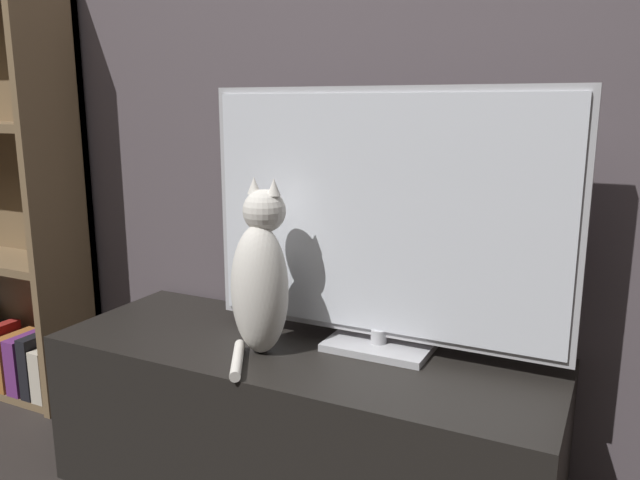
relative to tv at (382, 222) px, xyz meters
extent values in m
cube|color=#564C51|center=(-0.20, 0.21, 0.49)|extent=(4.80, 0.05, 2.60)
cube|color=black|center=(-0.20, -0.09, -0.59)|extent=(1.41, 0.51, 0.46)
cube|color=#B7B7BC|center=(0.00, 0.00, -0.35)|extent=(0.29, 0.17, 0.02)
cylinder|color=#B7B7BC|center=(0.00, 0.00, -0.32)|extent=(0.04, 0.04, 0.04)
cube|color=#B7B7BC|center=(0.00, 0.00, 0.02)|extent=(1.00, 0.02, 0.66)
cube|color=white|center=(0.00, -0.01, 0.02)|extent=(0.97, 0.01, 0.63)
ellipsoid|color=silver|center=(-0.28, -0.16, -0.18)|extent=(0.17, 0.15, 0.35)
ellipsoid|color=black|center=(-0.28, -0.11, -0.20)|extent=(0.09, 0.05, 0.19)
sphere|color=silver|center=(-0.28, -0.13, 0.03)|extent=(0.12, 0.12, 0.11)
cone|color=silver|center=(-0.31, -0.13, 0.09)|extent=(0.04, 0.04, 0.04)
cone|color=silver|center=(-0.25, -0.13, 0.09)|extent=(0.04, 0.04, 0.04)
cylinder|color=silver|center=(-0.29, -0.26, -0.34)|extent=(0.13, 0.20, 0.03)
cube|color=brown|center=(-1.24, 0.04, -0.03)|extent=(0.03, 0.28, 1.56)
cube|color=brown|center=(-1.60, 0.16, -0.03)|extent=(0.74, 0.03, 1.56)
cube|color=brown|center=(-1.60, 0.04, -0.80)|extent=(0.68, 0.25, 0.03)
cube|color=maroon|center=(-1.57, 0.01, -0.69)|extent=(0.05, 0.19, 0.18)
cube|color=#AD662D|center=(-1.51, 0.00, -0.68)|extent=(0.05, 0.18, 0.21)
cube|color=#6B2D75|center=(-1.44, 0.01, -0.67)|extent=(0.06, 0.20, 0.22)
cube|color=black|center=(-1.37, 0.01, -0.66)|extent=(0.05, 0.18, 0.24)
cube|color=beige|center=(-1.30, 0.02, -0.68)|extent=(0.06, 0.22, 0.20)
camera|label=1|loc=(0.57, -1.52, 0.30)|focal=35.00mm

